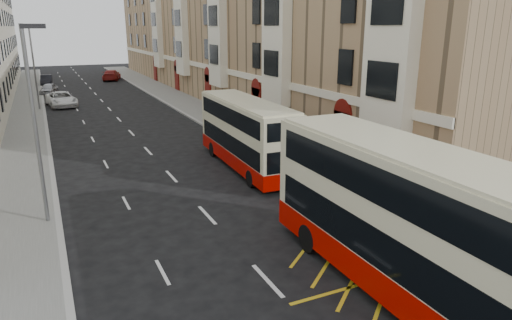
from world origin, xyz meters
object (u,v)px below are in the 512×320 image
street_lamp_far (34,63)px  double_decker_rear (246,134)px  white_van (61,99)px  car_dark (47,80)px  car_silver (49,89)px  car_red (111,75)px  street_lamp_near (35,116)px  double_decker_front (412,225)px  pedestrian_far (425,224)px

street_lamp_far → double_decker_rear: street_lamp_far is taller
street_lamp_far → white_van: size_ratio=1.46×
white_van → car_dark: 20.67m
car_silver → car_red: (9.30, 12.54, 0.14)m
street_lamp_far → double_decker_rear: size_ratio=0.79×
street_lamp_far → car_dark: (1.15, 22.32, -3.93)m
car_silver → car_dark: 10.32m
street_lamp_far → car_red: street_lamp_far is taller
street_lamp_far → car_dark: street_lamp_far is taller
double_decker_rear → street_lamp_near: bearing=-159.0°
white_van → car_red: bearing=62.4°
street_lamp_near → car_red: bearing=79.2°
car_red → car_dark: bearing=29.1°
double_decker_front → pedestrian_far: bearing=37.9°
double_decker_rear → car_silver: (-9.65, 38.31, -1.38)m
street_lamp_far → car_silver: (1.15, 12.01, -3.97)m
double_decker_rear → pedestrian_far: double_decker_rear is taller
double_decker_front → white_van: (-7.71, 42.28, -1.63)m
car_dark → car_red: (9.30, 2.22, 0.10)m
street_lamp_far → car_silver: bearing=84.5°
double_decker_front → double_decker_rear: size_ratio=1.16×
double_decker_front → car_dark: (-8.65, 62.93, -1.69)m
street_lamp_near → pedestrian_far: 15.66m
street_lamp_near → white_van: bearing=86.2°
double_decker_front → car_dark: size_ratio=2.76×
double_decker_front → pedestrian_far: (2.90, 2.20, -1.43)m
street_lamp_near → white_van: 31.98m
street_lamp_far → car_dark: 22.70m
street_lamp_near → double_decker_front: size_ratio=0.68×
white_van → car_silver: 10.38m
double_decker_front → car_silver: (-8.65, 52.61, -1.73)m
car_silver → car_dark: car_dark is taller
street_lamp_near → car_red: (10.45, 54.54, -3.83)m
street_lamp_far → car_silver: 12.70m
car_silver → car_dark: size_ratio=0.91×
car_dark → double_decker_front: bearing=-78.5°
street_lamp_far → car_red: (10.45, 24.54, -3.83)m
street_lamp_near → double_decker_rear: street_lamp_near is taller
car_silver → double_decker_front: bearing=-65.6°
white_van → pedestrian_far: bearing=-82.7°
double_decker_front → car_silver: 53.35m
street_lamp_near → double_decker_front: (9.80, -10.60, -2.24)m
street_lamp_far → car_red: bearing=66.9°
street_lamp_near → car_dark: (1.15, 52.32, -3.93)m
pedestrian_far → double_decker_front: bearing=75.0°
double_decker_rear → car_dark: size_ratio=2.37×
white_van → double_decker_rear: bearing=-80.2°
street_lamp_near → double_decker_front: 14.61m
street_lamp_far → double_decker_front: street_lamp_far is taller
double_decker_front → car_silver: bearing=100.0°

